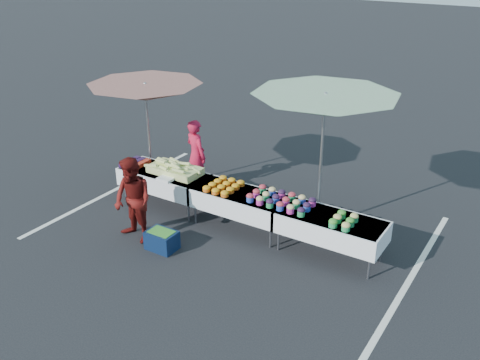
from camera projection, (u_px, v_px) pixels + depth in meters
The scene contains 17 objects.
ground at pixel (240, 228), 10.10m from camera, with size 80.00×80.00×0.00m, color black.
stripe_left at pixel (116, 189), 11.66m from camera, with size 0.10×5.00×0.00m, color silver.
stripe_right at pixel (409, 281), 8.54m from camera, with size 0.10×5.00×0.00m, color silver.
table_left at pixel (164, 179), 10.73m from camera, with size 1.86×0.81×0.75m.
table_center at pixel (240, 201), 9.86m from camera, with size 1.86×0.81×0.75m.
table_right at pixel (330, 226), 8.98m from camera, with size 1.86×0.81×0.75m.
berry_punnets at pixel (135, 163), 10.95m from camera, with size 0.40×0.54×0.08m.
corn_pile at pixel (174, 169), 10.55m from camera, with size 1.16×0.57×0.26m.
plastic_bags at pixel (166, 179), 10.28m from camera, with size 0.30×0.25×0.05m, color white.
carrot_bowls at pixel (224, 186), 9.93m from camera, with size 0.55×0.69×0.11m.
potato_cups at pixel (281, 200), 9.34m from camera, with size 1.14×0.58×0.16m.
bean_baskets at pixel (344, 220), 8.68m from camera, with size 0.36×0.50×0.15m.
vendor at pixel (196, 155), 11.37m from camera, with size 0.57×0.37×1.56m, color red.
customer at pixel (133, 201), 9.41m from camera, with size 0.76×0.59×1.57m, color #5D100D.
umbrella_left at pixel (146, 93), 10.73m from camera, with size 2.74×2.74×2.38m.
umbrella_right at pixel (325, 106), 9.14m from camera, with size 3.08×3.08×2.63m.
storage_bin at pixel (162, 240), 9.36m from camera, with size 0.53×0.39×0.34m.
Camera 1 is at (4.71, -7.45, 5.01)m, focal length 40.00 mm.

